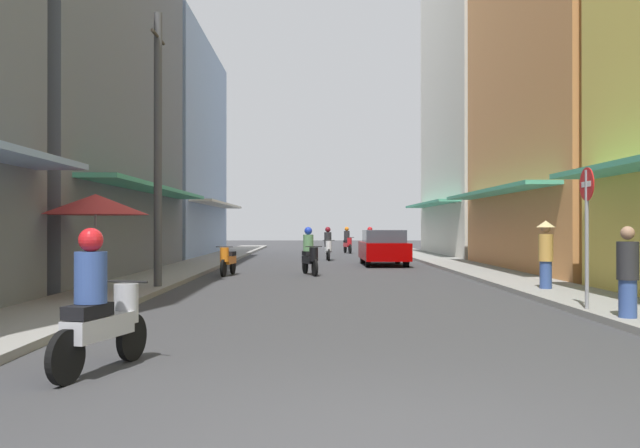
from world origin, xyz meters
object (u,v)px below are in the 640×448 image
pedestrian_crossing (628,276)px  motorbike_orange (228,260)px  vendor_umbrella (96,204)px  utility_pole (158,149)px  parked_car (384,247)px  motorbike_red (347,241)px  motorbike_white (328,245)px  pedestrian_midway (546,252)px  motorbike_maroon (371,244)px  motorbike_black (310,254)px  street_sign_no_entry (587,220)px  motorbike_silver (100,308)px

pedestrian_crossing → motorbike_orange: bearing=125.8°
vendor_umbrella → utility_pole: size_ratio=0.33×
parked_car → motorbike_red: bearing=93.8°
motorbike_white → pedestrian_midway: bearing=-72.8°
motorbike_maroon → motorbike_black: bearing=-104.8°
motorbike_black → vendor_umbrella: vendor_umbrella is taller
pedestrian_crossing → street_sign_no_entry: bearing=99.9°
motorbike_silver → motorbike_orange: bearing=91.8°
motorbike_silver → pedestrian_midway: size_ratio=1.02×
motorbike_maroon → parked_car: 5.98m
street_sign_no_entry → motorbike_maroon: bearing=95.4°
motorbike_black → motorbike_red: same height
pedestrian_crossing → motorbike_white: bearing=102.0°
parked_car → motorbike_black: bearing=-119.4°
utility_pole → motorbike_silver: bearing=-80.7°
motorbike_maroon → pedestrian_midway: (2.66, -17.48, 0.27)m
motorbike_black → motorbike_orange: size_ratio=0.98×
motorbike_black → vendor_umbrella: 8.82m
motorbike_black → street_sign_no_entry: 11.29m
parked_car → street_sign_no_entry: street_sign_no_entry is taller
parked_car → utility_pole: 13.02m
vendor_umbrella → utility_pole: bearing=64.8°
motorbike_white → motorbike_red: 8.54m
pedestrian_crossing → pedestrian_midway: bearing=85.0°
motorbike_white → vendor_umbrella: 17.70m
motorbike_orange → motorbike_white: 10.34m
motorbike_silver → parked_car: motorbike_silver is taller
pedestrian_midway → utility_pole: utility_pole is taller
pedestrian_crossing → street_sign_no_entry: size_ratio=0.60×
pedestrian_midway → vendor_umbrella: vendor_umbrella is taller
motorbike_black → motorbike_red: size_ratio=0.99×
motorbike_orange → vendor_umbrella: 7.49m
motorbike_maroon → pedestrian_crossing: size_ratio=1.13×
motorbike_white → motorbike_maroon: size_ratio=1.00×
motorbike_silver → parked_car: 20.62m
motorbike_maroon → motorbike_red: size_ratio=1.01×
motorbike_red → vendor_umbrella: (-6.78, -25.23, 1.37)m
vendor_umbrella → street_sign_no_entry: bearing=-15.6°
motorbike_black → motorbike_red: (2.17, 17.84, 0.00)m
motorbike_black → motorbike_silver: bearing=-98.6°
motorbike_black → motorbike_maroon: bearing=75.2°
motorbike_orange → pedestrian_crossing: 13.41m
motorbike_maroon → motorbike_red: bearing=97.2°
motorbike_black → pedestrian_midway: pedestrian_midway is taller
parked_car → pedestrian_midway: size_ratio=2.37×
motorbike_orange → pedestrian_midway: 10.14m
pedestrian_crossing → motorbike_black: bearing=114.9°
motorbike_orange → utility_pole: 6.05m
pedestrian_midway → street_sign_no_entry: size_ratio=0.65×
motorbike_silver → vendor_umbrella: vendor_umbrella is taller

